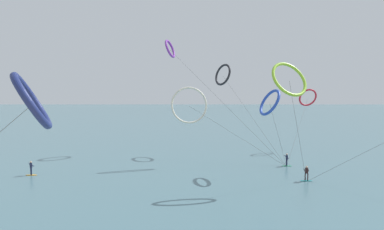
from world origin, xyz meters
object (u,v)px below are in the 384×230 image
at_px(surfer_emerald, 288,161).
at_px(kite_violet, 171,49).
at_px(kite_charcoal, 224,75).
at_px(kite_ivory, 190,105).
at_px(kite_cobalt, 271,102).
at_px(kite_lime, 290,79).
at_px(kite_navy, 33,101).
at_px(surfer_teal, 307,174).
at_px(surfer_amber, 32,169).
at_px(kite_crimson, 309,98).

bearing_deg(surfer_emerald, kite_violet, -128.50).
bearing_deg(kite_charcoal, kite_ivory, -62.90).
relative_size(kite_ivory, kite_cobalt, 1.50).
distance_m(kite_ivory, kite_lime, 14.77).
relative_size(kite_navy, kite_violet, 0.71).
height_order(kite_navy, kite_cobalt, kite_navy).
distance_m(surfer_teal, kite_cobalt, 9.41).
bearing_deg(kite_violet, kite_lime, -131.37).
height_order(kite_ivory, kite_cobalt, kite_ivory).
height_order(kite_lime, kite_navy, kite_lime).
xyz_separation_m(surfer_amber, kite_violet, (15.44, 18.18, 16.16)).
bearing_deg(kite_charcoal, kite_crimson, 64.37).
distance_m(kite_ivory, kite_cobalt, 10.83).
height_order(surfer_emerald, kite_ivory, kite_ivory).
bearing_deg(kite_charcoal, kite_cobalt, -15.13).
bearing_deg(kite_navy, kite_charcoal, -40.97).
bearing_deg(surfer_teal, kite_charcoal, 141.68).
relative_size(kite_cobalt, kite_charcoal, 0.72).
bearing_deg(surfer_teal, kite_ivory, 174.95).
distance_m(surfer_emerald, kite_charcoal, 17.53).
relative_size(kite_navy, kite_cobalt, 1.28).
xyz_separation_m(surfer_emerald, kite_violet, (-16.24, 13.44, 16.16)).
bearing_deg(surfer_emerald, surfer_amber, -80.39).
height_order(surfer_amber, kite_lime, kite_lime).
bearing_deg(kite_navy, surfer_amber, 5.39).
bearing_deg(kite_violet, surfer_teal, -125.46).
xyz_separation_m(surfer_emerald, kite_charcoal, (-7.60, 10.59, 11.73)).
bearing_deg(surfer_amber, kite_violet, 99.27).
bearing_deg(kite_ivory, surfer_amber, -174.43).
distance_m(kite_lime, kite_charcoal, 19.74).
bearing_deg(kite_crimson, kite_charcoal, -2.52).
height_order(surfer_amber, kite_crimson, kite_crimson).
relative_size(kite_crimson, kite_cobalt, 1.30).
bearing_deg(kite_cobalt, kite_navy, -54.22).
height_order(kite_crimson, kite_charcoal, kite_charcoal).
bearing_deg(kite_crimson, kite_lime, 56.51).
distance_m(surfer_amber, kite_crimson, 42.91).
relative_size(surfer_amber, kite_crimson, 0.13).
relative_size(surfer_emerald, kite_navy, 0.13).
bearing_deg(kite_cobalt, kite_charcoal, -178.35).
height_order(surfer_teal, kite_cobalt, kite_cobalt).
bearing_deg(kite_lime, surfer_amber, 147.25).
relative_size(surfer_emerald, kite_ivory, 0.11).
bearing_deg(kite_navy, kite_crimson, -56.66).
bearing_deg(kite_cobalt, surfer_amber, -103.18).
bearing_deg(kite_ivory, kite_lime, -54.84).
height_order(surfer_emerald, kite_cobalt, kite_cobalt).
bearing_deg(surfer_teal, kite_navy, -110.23).
height_order(surfer_teal, kite_charcoal, kite_charcoal).
bearing_deg(kite_lime, kite_charcoal, 79.92).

